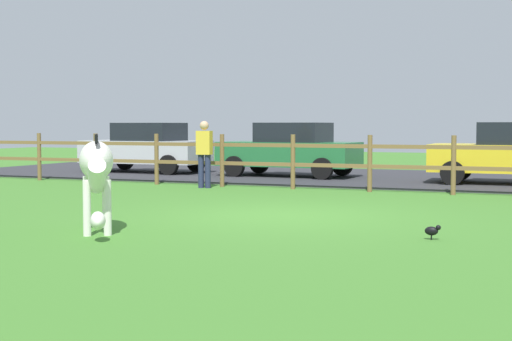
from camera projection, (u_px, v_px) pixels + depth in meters
The scene contains 8 objects.
ground_plane at pixel (280, 216), 12.70m from camera, with size 60.00×60.00×0.00m, color #3D7528.
parking_asphalt at pixel (397, 178), 21.26m from camera, with size 28.00×7.40×0.05m, color #2D2D33.
paddock_fence at pixel (331, 159), 17.51m from camera, with size 20.81×0.11×1.31m.
zebra at pixel (96, 168), 10.64m from camera, with size 1.32×1.65×1.41m.
crow_on_grass at pixel (432, 231), 10.00m from camera, with size 0.21×0.10×0.20m.
parked_car_silver at pixel (146, 147), 23.55m from camera, with size 4.04×1.95×1.56m.
parked_car_green at pixel (290, 149), 21.68m from camera, with size 4.07×2.02×1.56m.
visitor_left_of_tree at pixel (204, 151), 18.22m from camera, with size 0.38×0.25×1.64m.
Camera 1 is at (4.51, -11.80, 1.54)m, focal length 52.36 mm.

